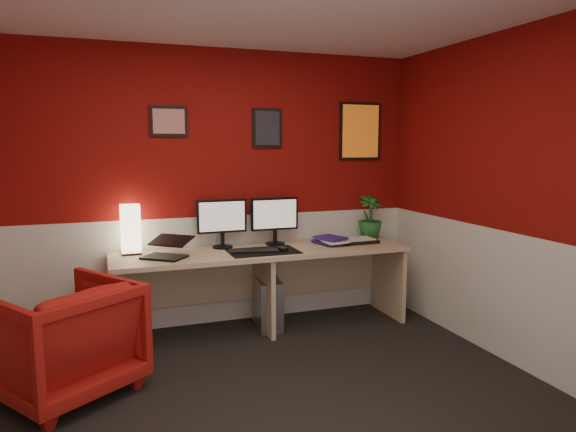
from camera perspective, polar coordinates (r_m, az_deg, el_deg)
The scene contains 24 objects.
ground at distance 3.43m, azimuth -2.86°, elevation -20.92°, with size 4.00×3.50×0.01m, color black.
wall_back at distance 4.73m, azimuth -9.12°, elevation 2.92°, with size 4.00×0.01×2.50m, color maroon.
wall_front at distance 1.48m, azimuth 17.10°, elevation -8.34°, with size 4.00×0.01×2.50m, color maroon.
wall_right at distance 4.08m, azimuth 25.02°, elevation 1.50°, with size 0.01×3.50×2.50m, color maroon.
wainscot_back at distance 4.84m, azimuth -8.92°, elevation -5.95°, with size 4.00×0.01×1.00m, color silver.
wainscot_right at distance 4.21m, azimuth 24.37°, elevation -8.69°, with size 0.01×3.50×1.00m, color silver.
desk at distance 4.66m, azimuth -2.73°, elevation -8.15°, with size 2.60×0.65×0.73m, color #D1B286.
shoji_lamp at distance 4.56m, azimuth -16.98°, elevation -1.56°, with size 0.16×0.16×0.40m, color #FFE5B2.
laptop at distance 4.33m, azimuth -13.54°, elevation -3.13°, with size 0.33×0.23×0.22m, color black.
monitor_left at distance 4.64m, azimuth -7.28°, elevation 0.02°, with size 0.45×0.06×0.58m, color black.
monitor_right at distance 4.76m, azimuth -1.44°, elevation 0.27°, with size 0.45×0.06×0.58m, color black.
desk_mat at distance 4.49m, azimuth -2.74°, elevation -3.91°, with size 0.60×0.38×0.01m, color black.
keyboard at distance 4.46m, azimuth -3.80°, elevation -3.86°, with size 0.42×0.14×0.02m, color black.
mouse at distance 4.50m, azimuth -0.65°, elevation -3.66°, with size 0.06×0.10×0.03m, color black.
book_bottom at distance 4.78m, azimuth 3.58°, elevation -3.06°, with size 0.23×0.30×0.03m, color navy.
book_middle at distance 4.76m, azimuth 3.71°, elevation -2.80°, with size 0.22×0.31×0.02m, color silver.
book_top at distance 4.72m, azimuth 3.87°, elevation -2.60°, with size 0.20×0.27×0.03m, color navy.
zen_tray at distance 4.94m, azimuth 7.63°, elevation -2.75°, with size 0.35×0.25×0.03m, color black.
potted_plant at distance 5.14m, azimuth 9.03°, elevation -0.10°, with size 0.24×0.24×0.43m, color #19591E.
pc_tower at distance 4.76m, azimuth -2.22°, elevation -9.54°, with size 0.20×0.45×0.45m, color #99999E.
armchair at distance 3.81m, azimuth -23.65°, elevation -12.31°, with size 0.81×0.84×0.76m, color #A61913.
art_left at distance 4.65m, azimuth -13.03°, elevation 10.14°, with size 0.32×0.02×0.26m, color red.
art_center at distance 4.84m, azimuth -2.31°, elevation 9.65°, with size 0.28×0.02×0.36m, color black.
art_right at distance 5.20m, azimuth 7.96°, elevation 9.24°, with size 0.44×0.02×0.56m, color orange.
Camera 1 is at (-0.86, -2.88, 1.65)m, focal length 32.22 mm.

